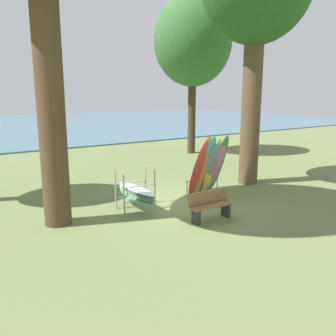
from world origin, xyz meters
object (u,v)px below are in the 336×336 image
object	(u,v)px
tree_mid_behind	(193,41)
park_bench	(210,205)
leaning_board_pile	(208,167)
board_storage_rack	(136,192)

from	to	relation	value
tree_mid_behind	park_bench	bearing A→B (deg)	-124.19
leaning_board_pile	board_storage_rack	size ratio (longest dim) A/B	1.05
leaning_board_pile	park_bench	distance (m)	2.67
park_bench	leaning_board_pile	bearing A→B (deg)	51.91
tree_mid_behind	park_bench	distance (m)	13.23
park_bench	board_storage_rack	bearing A→B (deg)	121.08
leaning_board_pile	board_storage_rack	xyz separation A→B (m)	(-2.90, 0.10, -0.52)
board_storage_rack	park_bench	distance (m)	2.51
leaning_board_pile	park_bench	bearing A→B (deg)	-128.09
tree_mid_behind	leaning_board_pile	xyz separation A→B (m)	(-4.99, -7.66, -5.51)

